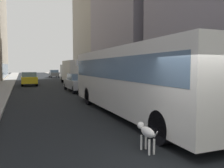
# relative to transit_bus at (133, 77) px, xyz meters

# --- Properties ---
(ground_plane) EXTENTS (120.00, 120.00, 0.00)m
(ground_plane) POSITION_rel_transit_bus_xyz_m (-1.20, 29.57, -1.78)
(ground_plane) COLOR black
(sidewalk_left) EXTENTS (2.40, 110.00, 0.15)m
(sidewalk_left) POSITION_rel_transit_bus_xyz_m (-6.90, 29.57, -1.70)
(sidewalk_left) COLOR gray
(sidewalk_left) RESTS_ON ground
(sidewalk_right) EXTENTS (2.40, 110.00, 0.15)m
(sidewalk_right) POSITION_rel_transit_bus_xyz_m (4.50, 29.57, -1.70)
(sidewalk_right) COLOR #9E9991
(sidewalk_right) RESTS_ON ground
(building_right_far) EXTENTS (10.23, 14.22, 24.88)m
(building_right_far) POSITION_rel_transit_bus_xyz_m (10.70, 33.35, 10.66)
(building_right_far) COLOR gray
(building_right_far) RESTS_ON ground
(transit_bus) EXTENTS (2.78, 11.53, 3.05)m
(transit_bus) POSITION_rel_transit_bus_xyz_m (0.00, 0.00, 0.00)
(transit_bus) COLOR silver
(transit_bus) RESTS_ON ground
(car_grey_wagon) EXTENTS (1.77, 4.01, 1.62)m
(car_grey_wagon) POSITION_rel_transit_bus_xyz_m (1.60, 41.05, -0.96)
(car_grey_wagon) COLOR slate
(car_grey_wagon) RESTS_ON ground
(car_silver_sedan) EXTENTS (1.90, 4.76, 1.62)m
(car_silver_sedan) POSITION_rel_transit_bus_xyz_m (0.00, 11.15, -0.95)
(car_silver_sedan) COLOR #B7BABF
(car_silver_sedan) RESTS_ON ground
(car_yellow_taxi) EXTENTS (1.78, 3.91, 1.62)m
(car_yellow_taxi) POSITION_rel_transit_bus_xyz_m (-4.00, 19.99, -0.96)
(car_yellow_taxi) COLOR yellow
(car_yellow_taxi) RESTS_ON ground
(box_truck) EXTENTS (2.30, 7.50, 3.05)m
(box_truck) POSITION_rel_transit_bus_xyz_m (1.60, 21.02, -0.11)
(box_truck) COLOR silver
(box_truck) RESTS_ON ground
(dalmatian_dog) EXTENTS (0.22, 0.96, 0.72)m
(dalmatian_dog) POSITION_rel_transit_bus_xyz_m (-1.79, -4.48, -1.26)
(dalmatian_dog) COLOR white
(dalmatian_dog) RESTS_ON ground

